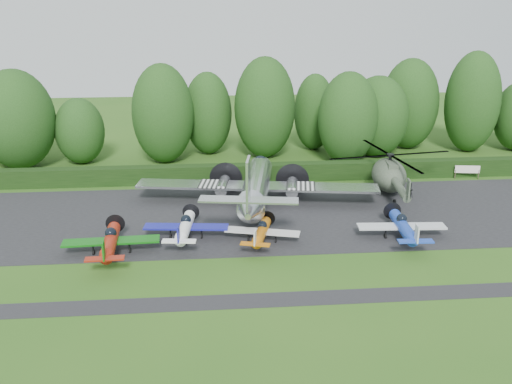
{
  "coord_description": "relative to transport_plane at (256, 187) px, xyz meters",
  "views": [
    {
      "loc": [
        -2.75,
        -40.95,
        20.21
      ],
      "look_at": [
        1.63,
        9.93,
        2.5
      ],
      "focal_mm": 40.0,
      "sensor_mm": 36.0,
      "label": 1
    }
  ],
  "objects": [
    {
      "name": "tree_0",
      "position": [
        9.79,
        22.13,
        2.97
      ],
      "size": [
        5.5,
        5.5,
        10.36
      ],
      "color": "black",
      "rests_on": "ground"
    },
    {
      "name": "helicopter",
      "position": [
        14.46,
        3.14,
        0.14
      ],
      "size": [
        13.51,
        15.82,
        4.35
      ],
      "rotation": [
        0.0,
        0.0,
        0.11
      ],
      "color": "#343E2F",
      "rests_on": "ground"
    },
    {
      "name": "apron",
      "position": [
        -1.88,
        -2.34,
        -2.19
      ],
      "size": [
        70.0,
        18.0,
        0.01
      ],
      "primitive_type": "cube",
      "color": "black",
      "rests_on": "ground"
    },
    {
      "name": "sign_board",
      "position": [
        25.1,
        7.34,
        -1.12
      ],
      "size": [
        2.83,
        0.11,
        1.59
      ],
      "rotation": [
        0.0,
        0.0,
        0.14
      ],
      "color": "#3F3326",
      "rests_on": "ground"
    },
    {
      "name": "light_plane_blue",
      "position": [
        11.99,
        -8.96,
        -0.97
      ],
      "size": [
        7.67,
        8.06,
        2.95
      ],
      "rotation": [
        0.0,
        0.0,
        0.06
      ],
      "color": "#1D3EAE",
      "rests_on": "ground"
    },
    {
      "name": "tree_6",
      "position": [
        30.51,
        19.38,
        4.51
      ],
      "size": [
        7.18,
        7.18,
        13.44
      ],
      "color": "black",
      "rests_on": "ground"
    },
    {
      "name": "transport_plane",
      "position": [
        0.0,
        0.0,
        0.0
      ],
      "size": [
        24.56,
        18.84,
        7.87
      ],
      "rotation": [
        0.0,
        0.0,
        0.16
      ],
      "color": "silver",
      "rests_on": "ground"
    },
    {
      "name": "tree_5",
      "position": [
        17.33,
        18.01,
        3.08
      ],
      "size": [
        7.96,
        7.96,
        10.56
      ],
      "color": "black",
      "rests_on": "ground"
    },
    {
      "name": "ground",
      "position": [
        -1.88,
        -12.34,
        -2.19
      ],
      "size": [
        160.0,
        160.0,
        0.0
      ],
      "primitive_type": "plane",
      "color": "#275217",
      "rests_on": "ground"
    },
    {
      "name": "light_plane_orange",
      "position": [
        -0.31,
        -8.6,
        -1.16
      ],
      "size": [
        6.46,
        6.79,
        2.48
      ],
      "rotation": [
        0.0,
        0.0,
        0.26
      ],
      "color": "#BB640B",
      "rests_on": "ground"
    },
    {
      "name": "taxiway_verge",
      "position": [
        -1.88,
        -18.34,
        -2.19
      ],
      "size": [
        70.0,
        2.0,
        0.0
      ],
      "primitive_type": "cube",
      "color": "black",
      "rests_on": "ground"
    },
    {
      "name": "tree_7",
      "position": [
        -4.59,
        21.16,
        3.23
      ],
      "size": [
        6.29,
        6.29,
        10.88
      ],
      "color": "black",
      "rests_on": "ground"
    },
    {
      "name": "hedgerow",
      "position": [
        -1.88,
        8.66,
        -2.19
      ],
      "size": [
        90.0,
        1.6,
        2.0
      ],
      "primitive_type": "cube",
      "color": "black",
      "rests_on": "ground"
    },
    {
      "name": "tree_9",
      "position": [
        -10.18,
        17.49,
        4.01
      ],
      "size": [
        7.65,
        7.65,
        12.44
      ],
      "color": "black",
      "rests_on": "ground"
    },
    {
      "name": "tree_12",
      "position": [
        12.66,
        15.01,
        3.55
      ],
      "size": [
        7.41,
        7.41,
        11.52
      ],
      "color": "black",
      "rests_on": "ground"
    },
    {
      "name": "tree_2",
      "position": [
        -27.52,
        16.38,
        3.84
      ],
      "size": [
        9.07,
        9.07,
        12.08
      ],
      "color": "black",
      "rests_on": "ground"
    },
    {
      "name": "tree_3",
      "position": [
        22.84,
        21.86,
        3.94
      ],
      "size": [
        7.82,
        7.82,
        12.3
      ],
      "color": "black",
      "rests_on": "ground"
    },
    {
      "name": "tree_8",
      "position": [
        2.7,
        18.84,
        4.3
      ],
      "size": [
        7.82,
        7.82,
        13.01
      ],
      "color": "black",
      "rests_on": "ground"
    },
    {
      "name": "light_plane_white",
      "position": [
        -6.84,
        -7.33,
        -1.02
      ],
      "size": [
        7.36,
        7.74,
        2.83
      ],
      "rotation": [
        0.0,
        0.0,
        0.11
      ],
      "color": "white",
      "rests_on": "ground"
    },
    {
      "name": "light_plane_red",
      "position": [
        -12.79,
        -10.05,
        -0.94
      ],
      "size": [
        7.85,
        8.25,
        3.02
      ],
      "rotation": [
        0.0,
        0.0,
        -0.05
      ],
      "color": "maroon",
      "rests_on": "ground"
    },
    {
      "name": "tree_11",
      "position": [
        -20.57,
        17.87,
        1.93
      ],
      "size": [
        6.09,
        6.09,
        8.28
      ],
      "color": "black",
      "rests_on": "ground"
    }
  ]
}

